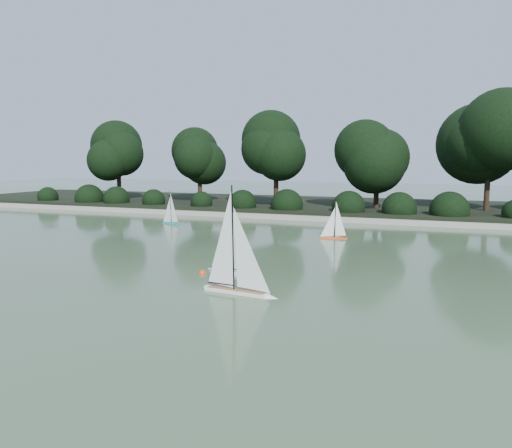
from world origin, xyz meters
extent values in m
plane|color=#31462A|center=(0.00, 0.00, 0.00)|extent=(80.00, 80.00, 0.00)
cube|color=gray|center=(0.00, 9.00, 0.09)|extent=(40.00, 0.35, 0.18)
cube|color=black|center=(0.00, 13.00, 0.15)|extent=(40.00, 8.00, 0.30)
cylinder|color=black|center=(-11.00, 11.20, 0.76)|extent=(0.20, 0.20, 1.51)
sphere|color=black|center=(-11.00, 11.20, 2.58)|extent=(2.38, 2.38, 2.38)
cylinder|color=black|center=(-7.00, 11.80, 0.68)|extent=(0.20, 0.20, 1.37)
sphere|color=black|center=(-7.00, 11.80, 2.38)|extent=(2.24, 2.24, 2.24)
cylinder|color=black|center=(-3.00, 10.90, 0.83)|extent=(0.20, 0.20, 1.66)
sphere|color=black|center=(-3.00, 10.90, 2.85)|extent=(2.66, 2.66, 2.66)
cylinder|color=black|center=(1.00, 11.40, 0.63)|extent=(0.20, 0.20, 1.26)
sphere|color=black|center=(1.00, 11.40, 2.21)|extent=(2.10, 2.10, 2.10)
cylinder|color=black|center=(5.00, 12.10, 0.86)|extent=(0.20, 0.20, 1.73)
sphere|color=black|center=(5.00, 12.10, 2.99)|extent=(2.80, 2.80, 2.80)
sphere|color=black|center=(-14.00, 9.90, 0.45)|extent=(1.10, 1.10, 1.10)
sphere|color=black|center=(-12.00, 9.90, 0.45)|extent=(1.10, 1.10, 1.10)
sphere|color=black|center=(-10.00, 9.90, 0.45)|extent=(1.10, 1.10, 1.10)
sphere|color=black|center=(-8.00, 9.90, 0.45)|extent=(1.10, 1.10, 1.10)
sphere|color=black|center=(-6.00, 9.90, 0.45)|extent=(1.10, 1.10, 1.10)
sphere|color=black|center=(-4.00, 9.90, 0.45)|extent=(1.10, 1.10, 1.10)
sphere|color=black|center=(-2.00, 9.90, 0.45)|extent=(1.10, 1.10, 1.10)
sphere|color=black|center=(0.00, 9.90, 0.45)|extent=(1.10, 1.10, 1.10)
sphere|color=black|center=(2.00, 9.90, 0.45)|extent=(1.10, 1.10, 1.10)
sphere|color=black|center=(4.00, 9.90, 0.45)|extent=(1.10, 1.10, 1.10)
cube|color=white|center=(-0.27, 0.13, 0.05)|extent=(0.97, 0.58, 0.10)
cone|color=white|center=(-0.79, 0.36, 0.05)|extent=(0.26, 0.26, 0.20)
cylinder|color=white|center=(0.18, -0.07, 0.05)|extent=(0.15, 0.15, 0.10)
cylinder|color=black|center=(-0.23, 0.11, 0.85)|extent=(0.03, 0.03, 1.51)
cylinder|color=black|center=(-0.03, 0.02, 0.16)|extent=(0.42, 0.20, 0.02)
cube|color=white|center=(0.45, -1.15, 0.06)|extent=(1.14, 0.35, 0.11)
cone|color=white|center=(1.10, -1.22, 0.06)|extent=(0.25, 0.25, 0.23)
cylinder|color=white|center=(-0.11, -1.09, 0.06)|extent=(0.15, 0.15, 0.11)
cube|color=olive|center=(0.45, -1.15, 0.12)|extent=(1.05, 0.29, 0.01)
cylinder|color=black|center=(0.40, -1.14, 0.99)|extent=(0.02, 0.02, 1.75)
cylinder|color=black|center=(0.15, -1.11, 0.18)|extent=(0.52, 0.08, 0.02)
cube|color=#FD4C1A|center=(0.69, 5.19, 0.03)|extent=(0.70, 0.35, 0.07)
cone|color=#FD4C1A|center=(0.31, 5.06, 0.03)|extent=(0.18, 0.18, 0.14)
cylinder|color=#FD4C1A|center=(1.02, 5.30, 0.03)|extent=(0.11, 0.11, 0.07)
cylinder|color=black|center=(0.72, 5.20, 0.61)|extent=(0.02, 0.02, 1.07)
cylinder|color=black|center=(0.87, 5.25, 0.11)|extent=(0.31, 0.11, 0.01)
cube|color=teal|center=(-5.25, 6.29, 0.04)|extent=(0.74, 0.36, 0.07)
cone|color=teal|center=(-5.66, 6.42, 0.04)|extent=(0.18, 0.18, 0.15)
cylinder|color=teal|center=(-4.91, 6.18, 0.04)|extent=(0.11, 0.11, 0.07)
cylinder|color=black|center=(-5.22, 6.28, 0.64)|extent=(0.02, 0.02, 1.13)
cylinder|color=black|center=(-5.07, 6.23, 0.12)|extent=(0.32, 0.11, 0.01)
sphere|color=#E43B0C|center=(-0.75, -0.09, 0.00)|extent=(0.15, 0.15, 0.15)
camera|label=1|loc=(3.69, -8.58, 2.21)|focal=35.00mm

